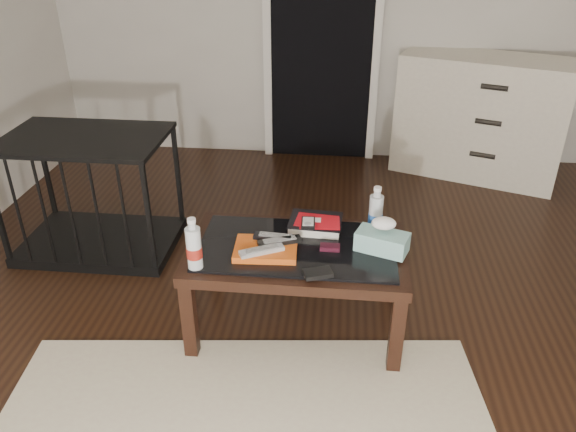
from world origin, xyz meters
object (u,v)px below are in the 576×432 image
(textbook, at_px, (315,224))
(tissue_box, at_px, (382,242))
(pet_crate, at_px, (97,213))
(water_bottle_left, at_px, (194,243))
(water_bottle_right, at_px, (376,210))
(dresser, at_px, (480,117))
(coffee_table, at_px, (297,258))

(textbook, distance_m, tissue_box, 0.35)
(pet_crate, height_order, tissue_box, pet_crate)
(water_bottle_left, distance_m, water_bottle_right, 0.87)
(dresser, distance_m, pet_crate, 2.82)
(textbook, xyz_separation_m, tissue_box, (0.31, -0.17, 0.02))
(pet_crate, height_order, water_bottle_left, pet_crate)
(coffee_table, relative_size, water_bottle_left, 4.20)
(dresser, xyz_separation_m, tissue_box, (-0.82, -1.99, 0.06))
(dresser, bearing_deg, textbook, -101.87)
(water_bottle_right, bearing_deg, pet_crate, 164.13)
(water_bottle_right, height_order, tissue_box, water_bottle_right)
(water_bottle_right, bearing_deg, tissue_box, -80.49)
(water_bottle_right, relative_size, tissue_box, 1.03)
(coffee_table, bearing_deg, water_bottle_right, 24.80)
(dresser, distance_m, water_bottle_left, 2.75)
(water_bottle_left, bearing_deg, textbook, 38.16)
(textbook, bearing_deg, tissue_box, -25.15)
(coffee_table, bearing_deg, dresser, 58.85)
(dresser, bearing_deg, coffee_table, -101.20)
(coffee_table, relative_size, tissue_box, 4.35)
(coffee_table, xyz_separation_m, tissue_box, (0.38, 0.00, 0.11))
(coffee_table, height_order, water_bottle_right, water_bottle_right)
(coffee_table, relative_size, water_bottle_right, 4.20)
(pet_crate, xyz_separation_m, tissue_box, (1.64, -0.62, 0.28))
(tissue_box, bearing_deg, coffee_table, -159.99)
(dresser, relative_size, water_bottle_right, 5.46)
(coffee_table, height_order, water_bottle_left, water_bottle_left)
(textbook, distance_m, water_bottle_right, 0.30)
(water_bottle_left, relative_size, tissue_box, 1.03)
(water_bottle_left, xyz_separation_m, tissue_box, (0.81, 0.22, -0.07))
(dresser, xyz_separation_m, water_bottle_right, (-0.85, -1.83, 0.13))
(water_bottle_right, distance_m, tissue_box, 0.18)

